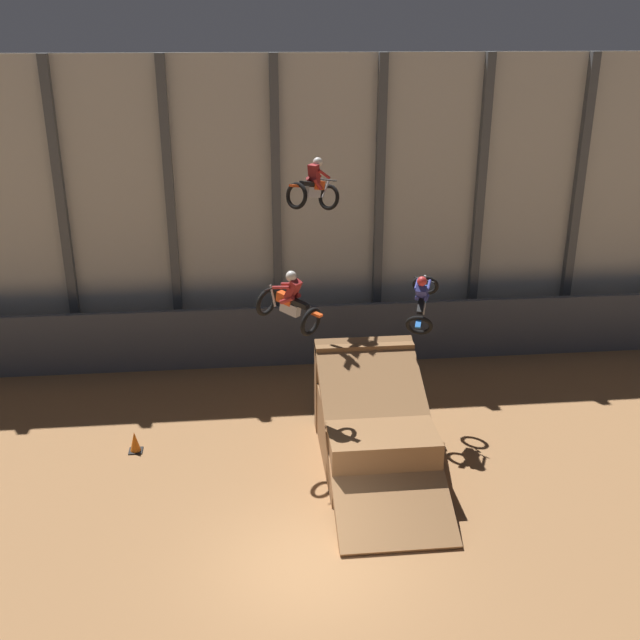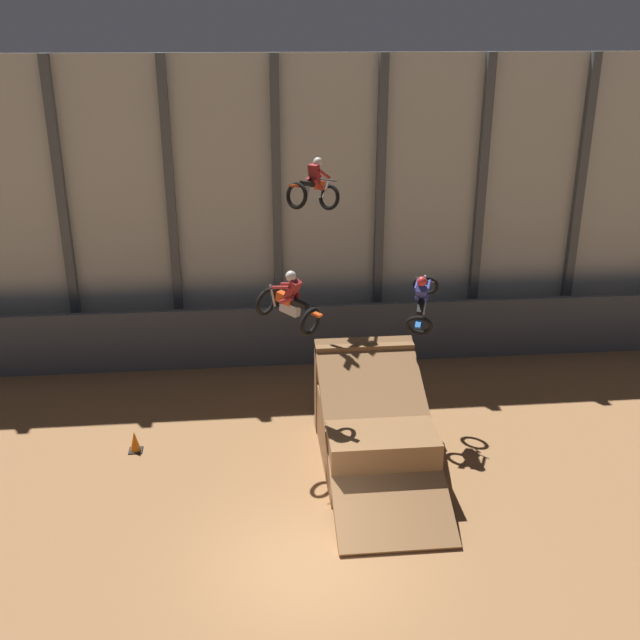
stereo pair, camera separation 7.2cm
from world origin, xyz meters
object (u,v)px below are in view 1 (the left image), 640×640
Objects in this scene: rider_bike_center_air at (314,188)px; traffic_cone_near_ramp at (135,442)px; dirt_ramp at (373,426)px; rider_bike_right_air at (422,300)px; rider_bike_left_air at (290,304)px.

rider_bike_center_air is 8.37m from traffic_cone_near_ramp.
dirt_ramp is 3.46× the size of rider_bike_center_air.
rider_bike_center_air is at bearing 163.24° from rider_bike_right_air.
rider_bike_left_air reaches higher than dirt_ramp.
rider_bike_left_air is 3.95m from rider_bike_right_air.
rider_bike_left_air is at bearing -138.81° from rider_bike_right_air.
dirt_ramp is at bearing -26.87° from rider_bike_center_air.
traffic_cone_near_ramp is (-6.19, 0.92, -0.64)m from dirt_ramp.
traffic_cone_near_ramp is at bearing -105.45° from rider_bike_center_air.
rider_bike_center_air is at bearing 107.43° from dirt_ramp.
traffic_cone_near_ramp is at bearing 123.87° from rider_bike_left_air.
dirt_ramp is 3.48× the size of rider_bike_left_air.
rider_bike_left_air is at bearing -59.31° from rider_bike_center_air.
rider_bike_right_air reaches higher than dirt_ramp.
traffic_cone_near_ramp is (-7.75, -0.78, -3.43)m from rider_bike_right_air.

